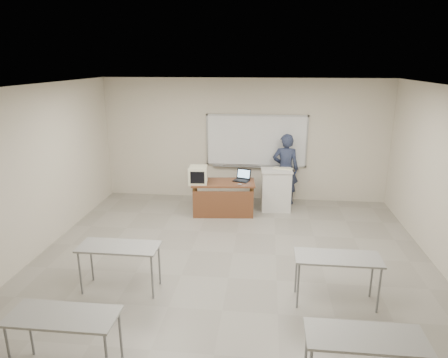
# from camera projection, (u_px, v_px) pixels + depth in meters

# --- Properties ---
(floor) EXTENTS (7.00, 8.00, 0.01)m
(floor) POSITION_uv_depth(u_px,v_px,m) (228.00, 278.00, 6.47)
(floor) COLOR gray
(floor) RESTS_ON ground
(whiteboard) EXTENTS (2.48, 0.10, 1.31)m
(whiteboard) POSITION_uv_depth(u_px,v_px,m) (256.00, 141.00, 9.80)
(whiteboard) COLOR white
(whiteboard) RESTS_ON floor
(student_desks) EXTENTS (4.40, 2.20, 0.73)m
(student_desks) POSITION_uv_depth(u_px,v_px,m) (218.00, 286.00, 4.99)
(student_desks) COLOR gray
(student_desks) RESTS_ON floor
(instructor_desk) EXTENTS (1.42, 0.71, 0.75)m
(instructor_desk) POSITION_uv_depth(u_px,v_px,m) (223.00, 192.00, 8.98)
(instructor_desk) COLOR brown
(instructor_desk) RESTS_ON floor
(podium) EXTENTS (0.70, 0.51, 0.98)m
(podium) POSITION_uv_depth(u_px,v_px,m) (276.00, 190.00, 9.30)
(podium) COLOR silver
(podium) RESTS_ON floor
(crt_monitor) EXTENTS (0.41, 0.46, 0.39)m
(crt_monitor) POSITION_uv_depth(u_px,v_px,m) (198.00, 175.00, 8.92)
(crt_monitor) COLOR beige
(crt_monitor) RESTS_ON instructor_desk
(laptop) EXTENTS (0.34, 0.31, 0.25)m
(laptop) POSITION_uv_depth(u_px,v_px,m) (241.00, 178.00, 9.12)
(laptop) COLOR black
(laptop) RESTS_ON instructor_desk
(mouse) EXTENTS (0.09, 0.06, 0.04)m
(mouse) POSITION_uv_depth(u_px,v_px,m) (240.00, 184.00, 8.79)
(mouse) COLOR #9B9EA3
(mouse) RESTS_ON instructor_desk
(keyboard) EXTENTS (0.46, 0.25, 0.02)m
(keyboard) POSITION_uv_depth(u_px,v_px,m) (283.00, 168.00, 9.21)
(keyboard) COLOR beige
(keyboard) RESTS_ON podium
(presenter) EXTENTS (0.65, 0.45, 1.74)m
(presenter) POSITION_uv_depth(u_px,v_px,m) (285.00, 169.00, 9.65)
(presenter) COLOR black
(presenter) RESTS_ON floor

